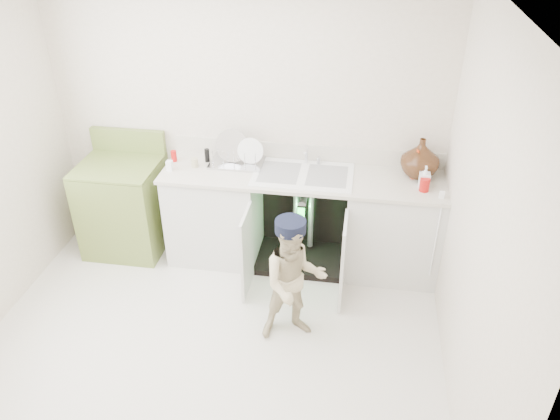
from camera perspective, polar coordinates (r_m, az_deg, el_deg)
The scene contains 5 objects.
ground at distance 4.35m, azimuth -7.30°, elevation -13.85°, with size 3.50×3.50×0.00m, color beige.
room_shell at distance 3.57m, azimuth -8.63°, elevation 0.42°, with size 6.00×5.50×1.26m.
counter_run at distance 4.88m, azimuth 2.72°, elevation -0.67°, with size 2.44×1.02×1.24m.
avocado_stove at distance 5.30m, azimuth -15.92°, elevation 0.51°, with size 0.71×0.65×1.10m.
repair_worker at distance 4.07m, azimuth 1.46°, elevation -7.35°, with size 0.60×0.89×1.04m.
Camera 1 is at (1.01, -2.90, 3.07)m, focal length 35.00 mm.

